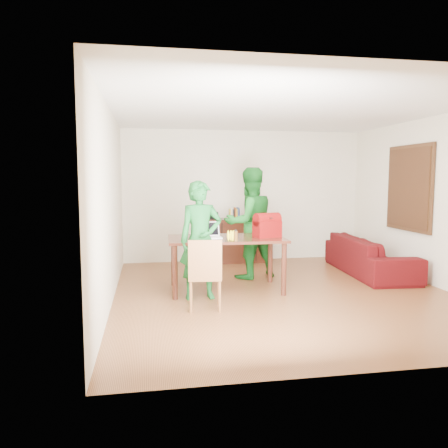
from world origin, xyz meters
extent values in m
cube|color=#4D2A13|center=(0.00, 0.00, -0.05)|extent=(5.00, 5.50, 0.10)
cube|color=white|center=(0.00, 0.00, 2.75)|extent=(5.00, 5.50, 0.10)
cube|color=beige|center=(0.00, 2.80, 1.35)|extent=(5.00, 0.10, 2.70)
cube|color=beige|center=(0.00, -2.80, 1.35)|extent=(5.00, 0.10, 2.70)
cube|color=beige|center=(-2.55, 0.00, 1.35)|extent=(0.10, 5.50, 2.70)
cube|color=beige|center=(2.55, 0.00, 1.35)|extent=(0.10, 5.50, 2.70)
cube|color=#3F2614|center=(2.46, 0.70, 1.55)|extent=(0.04, 1.28, 1.48)
cube|color=#523518|center=(2.43, 0.70, 1.55)|extent=(0.01, 1.18, 1.36)
cube|color=black|center=(-0.20, 2.51, 0.45)|extent=(1.40, 0.45, 0.90)
cube|color=black|center=(-0.70, 2.51, 0.97)|extent=(0.20, 0.14, 0.14)
cube|color=silver|center=(0.25, 2.51, 0.97)|extent=(0.24, 0.22, 0.14)
ellipsoid|color=#1B2BB2|center=(0.25, 2.51, 1.08)|extent=(0.14, 0.14, 0.07)
cube|color=black|center=(-0.82, 0.31, 0.80)|extent=(1.78, 1.04, 0.04)
cylinder|color=black|center=(-1.63, -0.08, 0.39)|extent=(0.08, 0.08, 0.78)
cylinder|color=black|center=(-0.04, -0.13, 0.39)|extent=(0.08, 0.08, 0.78)
cylinder|color=black|center=(-1.60, 0.75, 0.39)|extent=(0.08, 0.08, 0.78)
cylinder|color=black|center=(-0.01, 0.69, 0.39)|extent=(0.08, 0.08, 0.78)
cube|color=brown|center=(-1.27, -0.60, 0.44)|extent=(0.47, 0.46, 0.05)
cube|color=brown|center=(-1.29, -0.78, 0.70)|extent=(0.43, 0.08, 0.49)
imported|color=#155E24|center=(-1.26, -0.08, 0.84)|extent=(0.66, 0.48, 1.69)
imported|color=#145D1B|center=(-0.27, 1.09, 0.95)|extent=(1.08, 0.93, 1.90)
cube|color=white|center=(-1.08, 0.27, 0.83)|extent=(0.35, 0.25, 0.02)
cube|color=black|center=(-1.08, 0.27, 0.95)|extent=(0.34, 0.10, 0.22)
cylinder|color=#5B3814|center=(-0.75, -0.10, 0.90)|extent=(0.06, 0.06, 0.17)
cube|color=#680607|center=(-0.20, 0.24, 0.97)|extent=(0.44, 0.33, 0.29)
imported|color=#3F0C08|center=(1.95, 1.03, 0.33)|extent=(1.04, 2.32, 0.66)
camera|label=1|loc=(-1.99, -6.18, 1.72)|focal=35.00mm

